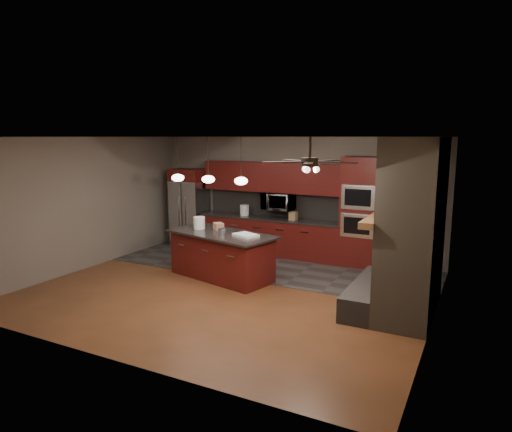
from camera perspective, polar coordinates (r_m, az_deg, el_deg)
The scene contains 22 objects.
ground at distance 8.57m, azimuth -3.20°, elevation -9.23°, with size 7.00×7.00×0.00m, color brown.
ceiling at distance 8.09m, azimuth -3.39°, elevation 9.85°, with size 7.00×6.00×0.02m, color white.
back_wall at distance 10.88m, azimuth 4.70°, elevation 2.45°, with size 7.00×0.02×2.80m, color #6A5E55.
right_wall at distance 7.15m, azimuth 21.74°, elevation -2.15°, with size 0.02×6.00×2.80m, color #6A5E55.
left_wall at distance 10.41m, azimuth -20.18°, elevation 1.54°, with size 0.02×6.00×2.80m, color #6A5E55.
slate_tile_patch at distance 10.09m, azimuth 1.97°, elevation -6.22°, with size 7.00×2.40×0.01m, color #3A3734.
fireplace_column at distance 7.61m, azimuth 18.52°, elevation -2.05°, with size 1.30×2.10×2.80m.
back_cabinetry at distance 10.92m, azimuth 1.84°, elevation -0.18°, with size 3.59×0.64×2.20m.
oven_tower at distance 10.10m, azimuth 12.96°, elevation 0.46°, with size 0.80×0.63×2.38m.
microwave at distance 10.77m, azimuth 2.83°, elevation 1.86°, with size 0.73×0.41×0.50m, color silver.
refrigerator at distance 11.91m, azimuth -8.25°, elevation 1.06°, with size 0.84×0.75×1.99m.
kitchen_island at distance 9.18m, azimuth -4.34°, elevation -4.90°, with size 2.42×1.53×0.92m.
white_bucket at distance 9.49m, azimuth -7.11°, elevation -0.86°, with size 0.23×0.23×0.25m, color white.
paint_can at distance 8.99m, azimuth -4.24°, elevation -1.88°, with size 0.16×0.16×0.11m, color #B1B2B6.
paint_tray at distance 8.73m, azimuth -1.28°, elevation -2.41°, with size 0.46×0.32×0.05m, color white.
cardboard_box at distance 9.36m, azimuth -4.71°, elevation -1.30°, with size 0.23×0.17×0.14m, color #AD7859.
counter_bucket at distance 11.16m, azimuth -1.44°, elevation 0.74°, with size 0.22×0.22×0.25m, color silver.
counter_box at distance 10.57m, azimuth 4.68°, elevation 0.01°, with size 0.17×0.13×0.19m, color #9D7551.
pendant_left at distance 9.63m, azimuth -9.74°, elevation 4.76°, with size 0.26×0.26×0.92m.
pendant_center at distance 9.20m, azimuth -5.98°, elevation 4.61°, with size 0.26×0.26×0.92m.
pendant_right at distance 8.82m, azimuth -1.88°, elevation 4.43°, with size 0.26×0.26×0.92m.
ceiling_fan at distance 6.60m, azimuth 6.73°, elevation 6.81°, with size 1.27×1.33×0.41m.
Camera 1 is at (4.09, -6.99, 2.81)m, focal length 32.00 mm.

